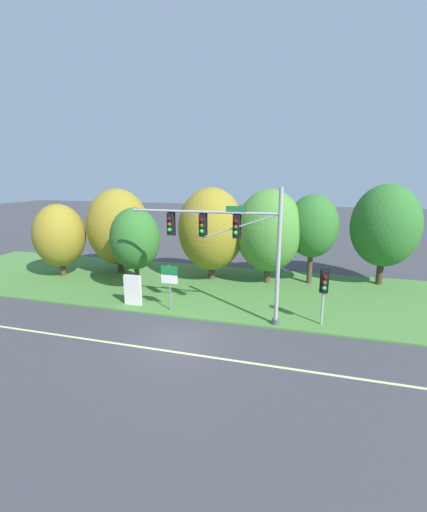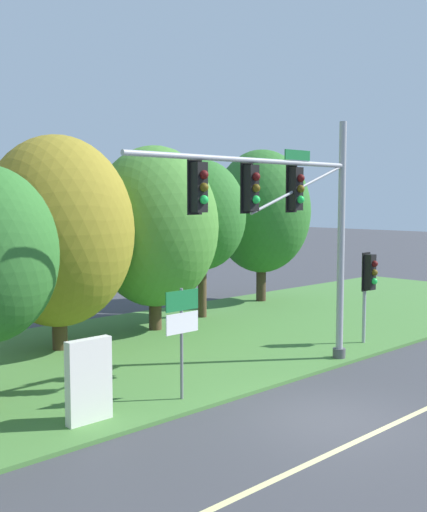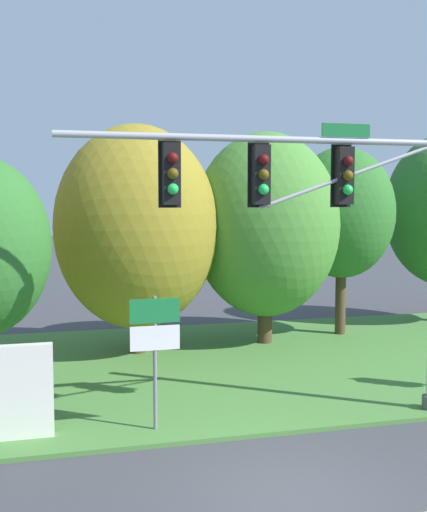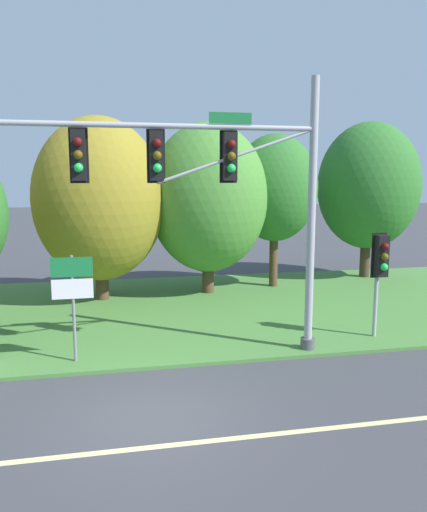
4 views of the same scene
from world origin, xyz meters
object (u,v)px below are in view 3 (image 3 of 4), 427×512
Objects in this scene: info_kiosk at (25,392)px; tree_right_far at (342,213)px; traffic_signal_mast at (330,204)px; tree_mid_verge at (136,227)px; route_sign_post at (155,339)px; tree_tall_centre at (266,225)px.

tree_right_far is at bearing 35.61° from info_kiosk.
traffic_signal_mast is at bearing -117.76° from tree_right_far.
traffic_signal_mast reaches higher than tree_mid_verge.
traffic_signal_mast is 9.18m from tree_right_far.
tree_right_far is at bearing 44.25° from route_sign_post.
route_sign_post is 1.48× the size of info_kiosk.
tree_mid_verge is at bearing -172.63° from tree_right_far.
traffic_signal_mast is 1.21× the size of tree_tall_centre.
traffic_signal_mast is 1.20× the size of tree_mid_verge.
info_kiosk is (-7.53, -6.95, -3.00)m from tree_tall_centre.
tree_mid_verge reaches higher than info_kiosk.
tree_mid_verge reaches higher than route_sign_post.
tree_tall_centre reaches higher than info_kiosk.
tree_right_far is (8.01, 7.81, 2.38)m from route_sign_post.
traffic_signal_mast is 7.85m from tree_mid_verge.
tree_right_far is 13.47m from info_kiosk.
tree_mid_verge is 7.48m from tree_right_far.
route_sign_post is at bearing -95.05° from tree_mid_verge.
tree_mid_verge is 1.01× the size of tree_tall_centre.
route_sign_post is 0.42× the size of tree_right_far.
info_kiosk is (-2.60, 0.21, -0.98)m from route_sign_post.
route_sign_post is 2.78m from info_kiosk.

